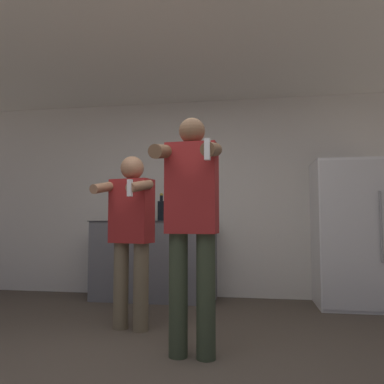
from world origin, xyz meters
name	(u,v)px	position (x,y,z in m)	size (l,w,h in m)	color
wall_back	(201,197)	(0.00, 2.70, 1.27)	(7.00, 0.06, 2.55)	silver
ceiling_slab	(183,57)	(0.00, 1.33, 2.57)	(7.00, 3.19, 0.05)	silver
refrigerator	(349,233)	(1.74, 2.35, 0.83)	(0.75, 0.68, 1.65)	white
counter	(155,260)	(-0.55, 2.40, 0.48)	(1.54, 0.56, 0.97)	slate
bottle_red_label	(123,213)	(-0.99, 2.48, 1.06)	(0.06, 0.06, 0.28)	#194723
bottle_amber_bourbon	(161,210)	(-0.49, 2.48, 1.11)	(0.10, 0.10, 0.35)	black
bottle_tall_gin	(197,210)	(-0.02, 2.48, 1.10)	(0.09, 0.09, 0.33)	silver
person_woman_foreground	(192,218)	(0.22, 0.54, 1.00)	(0.47, 0.48, 1.74)	#38422D
person_man_side	(131,229)	(-0.44, 1.13, 0.90)	(0.51, 0.53, 1.57)	#75664C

